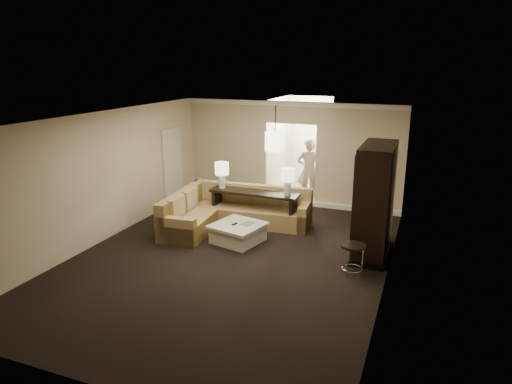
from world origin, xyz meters
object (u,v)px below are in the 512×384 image
at_px(coffee_table, 238,233).
at_px(drink_table, 353,253).
at_px(sectional_sofa, 229,212).
at_px(console_table, 254,205).
at_px(armoire, 374,203).
at_px(person, 309,167).

xyz_separation_m(coffee_table, drink_table, (2.59, -0.67, 0.20)).
distance_m(sectional_sofa, console_table, 0.61).
xyz_separation_m(coffee_table, armoire, (2.80, 0.39, 0.88)).
bearing_deg(sectional_sofa, console_table, 24.42).
xyz_separation_m(armoire, person, (-2.14, 3.03, -0.09)).
xyz_separation_m(console_table, drink_table, (2.66, -1.79, -0.08)).
bearing_deg(sectional_sofa, coffee_table, -59.48).
bearing_deg(console_table, armoire, -13.81).
relative_size(sectional_sofa, console_table, 1.43).
height_order(console_table, drink_table, console_table).
bearing_deg(coffee_table, sectional_sofa, 125.33).
distance_m(drink_table, person, 4.57).
xyz_separation_m(console_table, armoire, (2.86, -0.73, 0.59)).
relative_size(armoire, drink_table, 3.93).
bearing_deg(console_table, person, 73.03).
bearing_deg(person, coffee_table, 66.33).
bearing_deg(armoire, person, 125.21).
xyz_separation_m(sectional_sofa, console_table, (0.52, 0.29, 0.14)).
bearing_deg(drink_table, armoire, 79.20).
height_order(console_table, person, person).
distance_m(armoire, person, 3.71).
height_order(coffee_table, person, person).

